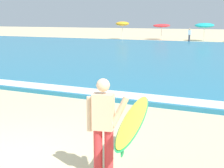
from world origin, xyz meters
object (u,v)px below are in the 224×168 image
surfer_with_board (120,121)px  beach_umbrella_0 (122,24)px  beach_umbrella_2 (204,25)px  beachgoer_near_row_left (189,35)px  beach_umbrella_1 (162,26)px

surfer_with_board → beach_umbrella_0: (-14.55, 34.29, 0.96)m
beach_umbrella_2 → beach_umbrella_0: bearing=-171.2°
surfer_with_board → beach_umbrella_2: bearing=97.3°
beachgoer_near_row_left → surfer_with_board: bearing=-80.1°
surfer_with_board → beach_umbrella_0: size_ratio=1.27×
beachgoer_near_row_left → beach_umbrella_0: bearing=170.4°
surfer_with_board → beach_umbrella_0: beach_umbrella_0 is taller
beachgoer_near_row_left → beach_umbrella_2: bearing=70.0°
beach_umbrella_0 → beach_umbrella_1: (4.63, 1.75, -0.23)m
surfer_with_board → beach_umbrella_1: (-9.92, 36.03, 0.72)m
surfer_with_board → beach_umbrella_0: bearing=113.0°
beach_umbrella_0 → beach_umbrella_2: (9.95, 1.53, -0.15)m
surfer_with_board → beach_umbrella_2: (-4.61, 35.82, 0.81)m
beach_umbrella_0 → beach_umbrella_1: bearing=20.7°
surfer_with_board → beachgoer_near_row_left: bearing=99.9°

